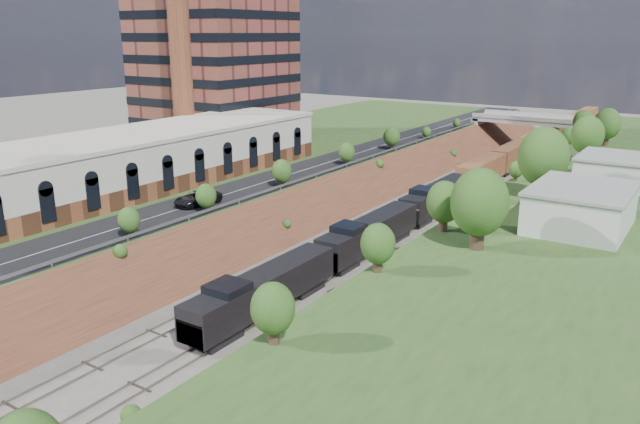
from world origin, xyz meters
TOP-DOWN VIEW (x-y plane):
  - platform_left at (-33.00, 60.00)m, footprint 44.00×180.00m
  - embankment_left at (-11.00, 60.00)m, footprint 10.00×180.00m
  - embankment_right at (11.00, 60.00)m, footprint 10.00×180.00m
  - rail_left_track at (-2.60, 60.00)m, footprint 1.58×180.00m
  - rail_right_track at (2.60, 60.00)m, footprint 1.58×180.00m
  - road at (-15.50, 60.00)m, footprint 8.00×180.00m
  - guardrail at (-11.40, 59.80)m, footprint 0.10×171.00m
  - commercial_building at (-28.00, 38.00)m, footprint 14.30×62.30m
  - smokestack at (-36.00, 56.00)m, footprint 3.20×3.20m
  - overpass at (0.00, 122.00)m, footprint 24.50×8.30m
  - white_building_near at (23.50, 52.00)m, footprint 9.00×12.00m
  - white_building_far at (23.00, 74.00)m, footprint 8.00×10.00m
  - tree_right_large at (17.00, 40.00)m, footprint 5.25×5.25m
  - tree_left_crest at (-11.80, 20.00)m, footprint 2.45×2.45m
  - freight_train at (2.60, 97.98)m, footprint 3.06×155.69m
  - suv at (-14.99, 36.74)m, footprint 3.38×6.06m

SIDE VIEW (x-z plane):
  - embankment_left at x=-11.00m, z-range -5.00..5.00m
  - embankment_right at x=11.00m, z-range -5.00..5.00m
  - rail_left_track at x=-2.60m, z-range 0.00..0.18m
  - rail_right_track at x=2.60m, z-range 0.00..0.18m
  - platform_left at x=-33.00m, z-range 0.00..5.00m
  - freight_train at x=2.60m, z-range 0.33..4.90m
  - overpass at x=0.00m, z-range 1.22..8.62m
  - road at x=-15.50m, z-range 5.00..5.10m
  - guardrail at x=-11.40m, z-range 5.20..5.90m
  - suv at x=-14.99m, z-range 5.10..6.70m
  - white_building_far at x=23.00m, z-range 5.00..8.60m
  - white_building_near at x=23.50m, z-range 5.00..9.00m
  - tree_left_crest at x=-11.80m, z-range 5.26..8.82m
  - commercial_building at x=-28.00m, z-range 5.01..12.01m
  - tree_right_large at x=17.00m, z-range 5.58..13.19m
  - smokestack at x=-36.00m, z-range 5.00..45.00m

